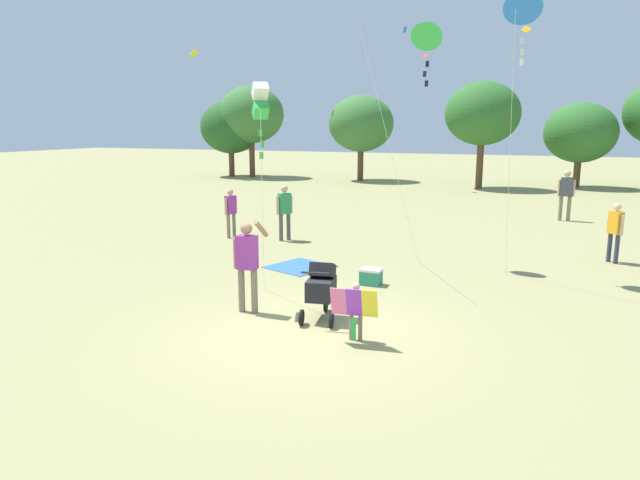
{
  "coord_description": "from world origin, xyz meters",
  "views": [
    {
      "loc": [
        3.53,
        -8.35,
        3.37
      ],
      "look_at": [
        -0.27,
        1.14,
        1.3
      ],
      "focal_mm": 32.07,
      "sensor_mm": 36.0,
      "label": 1
    }
  ],
  "objects_px": {
    "person_sitting_far": "(231,209)",
    "person_kid_running": "(285,208)",
    "kite_orange_delta": "(523,10)",
    "kite_blue_high": "(426,39)",
    "person_adult_flyer": "(247,259)",
    "person_couple_left": "(615,228)",
    "cooler_box": "(371,277)",
    "picnic_blanket": "(300,267)",
    "child_with_butterfly_kite": "(355,306)",
    "stroller": "(321,286)",
    "kite_adult_black": "(260,102)",
    "person_red_shirt": "(566,191)"
  },
  "relations": [
    {
      "from": "child_with_butterfly_kite",
      "to": "person_sitting_far",
      "type": "relative_size",
      "value": 0.63
    },
    {
      "from": "picnic_blanket",
      "to": "cooler_box",
      "type": "bearing_deg",
      "value": -22.42
    },
    {
      "from": "person_red_shirt",
      "to": "person_couple_left",
      "type": "bearing_deg",
      "value": -81.12
    },
    {
      "from": "picnic_blanket",
      "to": "kite_blue_high",
      "type": "bearing_deg",
      "value": 31.79
    },
    {
      "from": "person_red_shirt",
      "to": "person_kid_running",
      "type": "distance_m",
      "value": 10.39
    },
    {
      "from": "person_adult_flyer",
      "to": "person_couple_left",
      "type": "distance_m",
      "value": 9.39
    },
    {
      "from": "kite_orange_delta",
      "to": "cooler_box",
      "type": "xyz_separation_m",
      "value": [
        -2.62,
        -1.99,
        -5.56
      ]
    },
    {
      "from": "child_with_butterfly_kite",
      "to": "picnic_blanket",
      "type": "relative_size",
      "value": 0.71
    },
    {
      "from": "kite_blue_high",
      "to": "picnic_blanket",
      "type": "bearing_deg",
      "value": -148.21
    },
    {
      "from": "person_sitting_far",
      "to": "person_couple_left",
      "type": "height_order",
      "value": "person_couple_left"
    },
    {
      "from": "kite_adult_black",
      "to": "person_red_shirt",
      "type": "bearing_deg",
      "value": 63.3
    },
    {
      "from": "person_adult_flyer",
      "to": "kite_adult_black",
      "type": "distance_m",
      "value": 3.15
    },
    {
      "from": "stroller",
      "to": "kite_orange_delta",
      "type": "height_order",
      "value": "kite_orange_delta"
    },
    {
      "from": "kite_orange_delta",
      "to": "person_sitting_far",
      "type": "xyz_separation_m",
      "value": [
        -8.07,
        1.46,
        -4.85
      ]
    },
    {
      "from": "person_sitting_far",
      "to": "person_kid_running",
      "type": "bearing_deg",
      "value": 6.84
    },
    {
      "from": "stroller",
      "to": "person_sitting_far",
      "type": "height_order",
      "value": "person_sitting_far"
    },
    {
      "from": "person_sitting_far",
      "to": "person_kid_running",
      "type": "height_order",
      "value": "person_kid_running"
    },
    {
      "from": "kite_orange_delta",
      "to": "person_couple_left",
      "type": "distance_m",
      "value": 5.82
    },
    {
      "from": "person_sitting_far",
      "to": "kite_blue_high",
      "type": "bearing_deg",
      "value": -9.78
    },
    {
      "from": "child_with_butterfly_kite",
      "to": "picnic_blanket",
      "type": "height_order",
      "value": "child_with_butterfly_kite"
    },
    {
      "from": "person_couple_left",
      "to": "cooler_box",
      "type": "relative_size",
      "value": 3.33
    },
    {
      "from": "stroller",
      "to": "child_with_butterfly_kite",
      "type": "bearing_deg",
      "value": -41.48
    },
    {
      "from": "kite_blue_high",
      "to": "kite_orange_delta",
      "type": "bearing_deg",
      "value": -11.46
    },
    {
      "from": "child_with_butterfly_kite",
      "to": "kite_orange_delta",
      "type": "distance_m",
      "value": 7.57
    },
    {
      "from": "kite_adult_black",
      "to": "cooler_box",
      "type": "relative_size",
      "value": 9.33
    },
    {
      "from": "child_with_butterfly_kite",
      "to": "person_adult_flyer",
      "type": "height_order",
      "value": "person_adult_flyer"
    },
    {
      "from": "person_kid_running",
      "to": "person_red_shirt",
      "type": "bearing_deg",
      "value": 41.78
    },
    {
      "from": "kite_orange_delta",
      "to": "person_sitting_far",
      "type": "height_order",
      "value": "kite_orange_delta"
    },
    {
      "from": "person_sitting_far",
      "to": "cooler_box",
      "type": "relative_size",
      "value": 3.32
    },
    {
      "from": "person_couple_left",
      "to": "picnic_blanket",
      "type": "relative_size",
      "value": 1.12
    },
    {
      "from": "child_with_butterfly_kite",
      "to": "person_kid_running",
      "type": "bearing_deg",
      "value": 123.06
    },
    {
      "from": "kite_adult_black",
      "to": "kite_blue_high",
      "type": "bearing_deg",
      "value": 56.03
    },
    {
      "from": "person_sitting_far",
      "to": "person_adult_flyer",
      "type": "bearing_deg",
      "value": -57.07
    },
    {
      "from": "kite_orange_delta",
      "to": "person_sitting_far",
      "type": "distance_m",
      "value": 9.53
    },
    {
      "from": "person_couple_left",
      "to": "stroller",
      "type": "bearing_deg",
      "value": -128.07
    },
    {
      "from": "kite_blue_high",
      "to": "stroller",
      "type": "bearing_deg",
      "value": -97.93
    },
    {
      "from": "cooler_box",
      "to": "kite_adult_black",
      "type": "bearing_deg",
      "value": -147.92
    },
    {
      "from": "person_adult_flyer",
      "to": "person_sitting_far",
      "type": "bearing_deg",
      "value": 122.93
    },
    {
      "from": "kite_adult_black",
      "to": "person_red_shirt",
      "type": "height_order",
      "value": "kite_adult_black"
    },
    {
      "from": "child_with_butterfly_kite",
      "to": "kite_blue_high",
      "type": "xyz_separation_m",
      "value": [
        -0.21,
        5.65,
        4.74
      ]
    },
    {
      "from": "person_sitting_far",
      "to": "picnic_blanket",
      "type": "xyz_separation_m",
      "value": [
        3.42,
        -2.6,
        -0.87
      ]
    },
    {
      "from": "person_kid_running",
      "to": "picnic_blanket",
      "type": "bearing_deg",
      "value": -58.44
    },
    {
      "from": "person_couple_left",
      "to": "person_kid_running",
      "type": "bearing_deg",
      "value": -176.75
    },
    {
      "from": "person_adult_flyer",
      "to": "kite_blue_high",
      "type": "distance_m",
      "value": 6.93
    },
    {
      "from": "picnic_blanket",
      "to": "person_couple_left",
      "type": "bearing_deg",
      "value": 25.18
    },
    {
      "from": "person_adult_flyer",
      "to": "kite_adult_black",
      "type": "bearing_deg",
      "value": 105.85
    },
    {
      "from": "person_adult_flyer",
      "to": "person_sitting_far",
      "type": "relative_size",
      "value": 1.17
    },
    {
      "from": "person_adult_flyer",
      "to": "stroller",
      "type": "height_order",
      "value": "person_adult_flyer"
    },
    {
      "from": "kite_adult_black",
      "to": "person_couple_left",
      "type": "relative_size",
      "value": 2.8
    },
    {
      "from": "person_couple_left",
      "to": "cooler_box",
      "type": "height_order",
      "value": "person_couple_left"
    }
  ]
}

